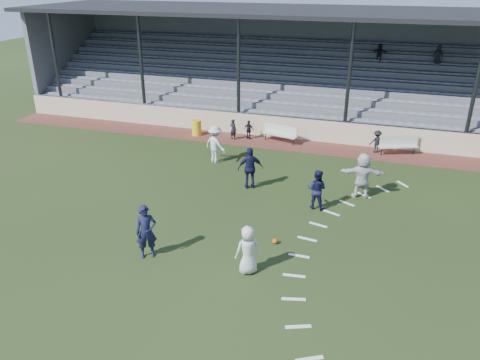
{
  "coord_description": "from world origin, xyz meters",
  "views": [
    {
      "loc": [
        4.95,
        -13.07,
        8.65
      ],
      "look_at": [
        0.0,
        2.5,
        1.3
      ],
      "focal_mm": 35.0,
      "sensor_mm": 36.0,
      "label": 1
    }
  ],
  "objects_px": {
    "bench_right": "(399,143)",
    "bench_left": "(280,132)",
    "player_white_lead": "(248,250)",
    "trash_bin": "(197,128)",
    "football": "(275,241)",
    "player_navy_lead": "(146,232)"
  },
  "relations": [
    {
      "from": "bench_right",
      "to": "trash_bin",
      "type": "xyz_separation_m",
      "value": [
        -10.98,
        -0.35,
        -0.13
      ]
    },
    {
      "from": "player_white_lead",
      "to": "football",
      "type": "bearing_deg",
      "value": -139.88
    },
    {
      "from": "football",
      "to": "player_white_lead",
      "type": "distance_m",
      "value": 2.04
    },
    {
      "from": "player_white_lead",
      "to": "trash_bin",
      "type": "bearing_deg",
      "value": -97.88
    },
    {
      "from": "bench_right",
      "to": "trash_bin",
      "type": "distance_m",
      "value": 10.98
    },
    {
      "from": "trash_bin",
      "to": "player_navy_lead",
      "type": "relative_size",
      "value": 0.47
    },
    {
      "from": "football",
      "to": "player_navy_lead",
      "type": "distance_m",
      "value": 4.39
    },
    {
      "from": "trash_bin",
      "to": "football",
      "type": "relative_size",
      "value": 4.48
    },
    {
      "from": "bench_left",
      "to": "bench_right",
      "type": "distance_m",
      "value": 6.2
    },
    {
      "from": "trash_bin",
      "to": "player_white_lead",
      "type": "distance_m",
      "value": 13.55
    },
    {
      "from": "bench_left",
      "to": "player_navy_lead",
      "type": "height_order",
      "value": "player_navy_lead"
    },
    {
      "from": "bench_right",
      "to": "football",
      "type": "relative_size",
      "value": 10.31
    },
    {
      "from": "bench_right",
      "to": "bench_left",
      "type": "bearing_deg",
      "value": 158.38
    },
    {
      "from": "trash_bin",
      "to": "football",
      "type": "bearing_deg",
      "value": -54.77
    },
    {
      "from": "bench_left",
      "to": "player_navy_lead",
      "type": "relative_size",
      "value": 1.09
    },
    {
      "from": "trash_bin",
      "to": "football",
      "type": "height_order",
      "value": "trash_bin"
    },
    {
      "from": "bench_left",
      "to": "player_white_lead",
      "type": "height_order",
      "value": "player_white_lead"
    },
    {
      "from": "trash_bin",
      "to": "football",
      "type": "distance_m",
      "value": 12.2
    },
    {
      "from": "bench_left",
      "to": "trash_bin",
      "type": "height_order",
      "value": "bench_left"
    },
    {
      "from": "bench_left",
      "to": "football",
      "type": "height_order",
      "value": "bench_left"
    },
    {
      "from": "bench_left",
      "to": "trash_bin",
      "type": "relative_size",
      "value": 2.34
    },
    {
      "from": "bench_left",
      "to": "football",
      "type": "xyz_separation_m",
      "value": [
        2.26,
        -10.29,
        -0.49
      ]
    }
  ]
}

